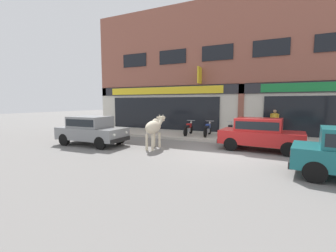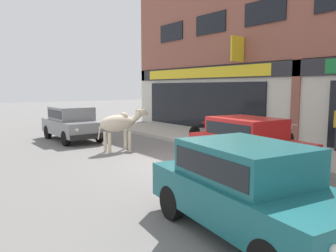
% 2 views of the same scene
% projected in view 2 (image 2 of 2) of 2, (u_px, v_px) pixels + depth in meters
% --- Properties ---
extents(ground_plane, '(90.00, 90.00, 0.00)m').
position_uv_depth(ground_plane, '(184.00, 165.00, 9.73)').
color(ground_plane, slate).
extents(sidewalk, '(19.00, 3.48, 0.15)m').
position_uv_depth(sidewalk, '(267.00, 148.00, 12.04)').
color(sidewalk, '#B7AFA3').
rests_on(sidewalk, ground).
extents(shop_building, '(23.00, 1.40, 9.10)m').
position_uv_depth(shop_building, '(303.00, 35.00, 12.71)').
color(shop_building, '#8E5142').
rests_on(shop_building, ground).
extents(cow, '(0.66, 2.15, 1.61)m').
position_uv_depth(cow, '(120.00, 123.00, 11.88)').
color(cow, beige).
rests_on(cow, ground).
extents(car_0, '(3.75, 2.05, 1.46)m').
position_uv_depth(car_0, '(247.00, 185.00, 5.07)').
color(car_0, black).
rests_on(car_0, ground).
extents(car_1, '(3.63, 1.65, 1.46)m').
position_uv_depth(car_1, '(72.00, 122.00, 14.23)').
color(car_1, black).
rests_on(car_1, ground).
extents(car_2, '(3.71, 1.88, 1.46)m').
position_uv_depth(car_2, '(247.00, 141.00, 9.21)').
color(car_2, black).
rests_on(car_2, ground).
extents(motorcycle_0, '(0.52, 1.81, 0.88)m').
position_uv_depth(motorcycle_0, '(205.00, 129.00, 14.00)').
color(motorcycle_0, black).
rests_on(motorcycle_0, sidewalk).
extents(motorcycle_1, '(0.52, 1.81, 0.88)m').
position_uv_depth(motorcycle_1, '(228.00, 132.00, 13.12)').
color(motorcycle_1, black).
rests_on(motorcycle_1, sidewalk).
extents(motorcycle_2, '(0.52, 1.81, 0.88)m').
position_uv_depth(motorcycle_2, '(255.00, 136.00, 12.06)').
color(motorcycle_2, black).
rests_on(motorcycle_2, sidewalk).
extents(motorcycle_3, '(0.64, 1.79, 0.88)m').
position_uv_depth(motorcycle_3, '(283.00, 140.00, 11.09)').
color(motorcycle_3, black).
rests_on(motorcycle_3, sidewalk).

